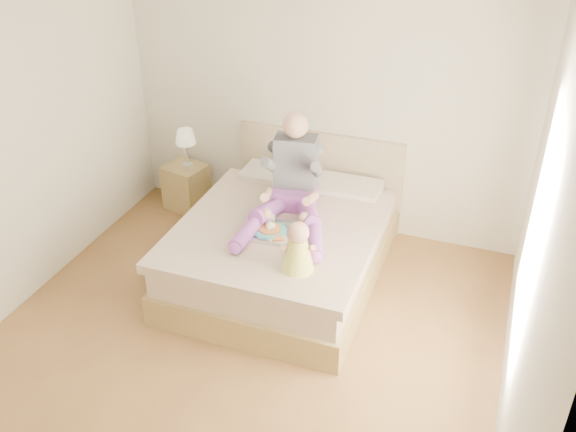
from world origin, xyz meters
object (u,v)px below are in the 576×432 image
(bed, at_px, (286,243))
(adult, at_px, (292,186))
(nightstand, at_px, (186,187))
(tray, at_px, (281,231))
(baby, at_px, (298,250))

(bed, distance_m, adult, 0.57)
(nightstand, relative_size, tray, 1.01)
(nightstand, relative_size, baby, 1.18)
(nightstand, distance_m, adult, 1.73)
(bed, height_order, baby, baby)
(adult, bearing_deg, nightstand, 145.35)
(bed, distance_m, tray, 0.45)
(bed, bearing_deg, nightstand, 152.19)
(bed, relative_size, nightstand, 4.37)
(bed, xyz_separation_m, baby, (0.37, -0.72, 0.46))
(bed, relative_size, tray, 4.43)
(tray, bearing_deg, nightstand, 142.27)
(bed, height_order, tray, bed)
(bed, xyz_separation_m, nightstand, (-1.43, 0.75, -0.07))
(adult, xyz_separation_m, tray, (0.03, -0.37, -0.24))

